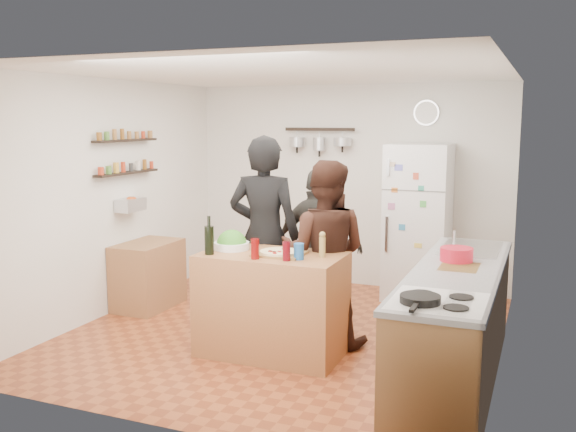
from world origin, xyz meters
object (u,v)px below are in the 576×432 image
at_px(wall_clock, 426,113).
at_px(wine_bottle, 209,240).
at_px(person_back, 318,246).
at_px(person_left, 264,236).
at_px(side_table, 148,275).
at_px(pepper_mill, 322,247).
at_px(counter_run, 455,327).
at_px(salad_bowl, 232,246).
at_px(red_bowl, 457,254).
at_px(fridge, 418,222).
at_px(skillet, 420,299).
at_px(salt_canister, 299,251).
at_px(prep_island, 272,304).
at_px(person_center, 324,253).

bearing_deg(wall_clock, wine_bottle, -115.35).
bearing_deg(wine_bottle, person_back, 65.32).
xyz_separation_m(person_left, side_table, (-1.55, 0.28, -0.60)).
height_order(pepper_mill, counter_run, pepper_mill).
bearing_deg(salad_bowl, side_table, 152.55).
bearing_deg(red_bowl, fridge, 109.21).
bearing_deg(skillet, fridge, 101.02).
height_order(salt_canister, counter_run, salt_canister).
height_order(pepper_mill, person_left, person_left).
relative_size(salad_bowl, wall_clock, 1.08).
xyz_separation_m(prep_island, person_left, (-0.30, 0.51, 0.51)).
xyz_separation_m(pepper_mill, person_back, (-0.38, 0.97, -0.20)).
relative_size(person_left, counter_run, 0.73).
bearing_deg(prep_island, person_center, 51.73).
bearing_deg(wall_clock, person_center, -103.01).
relative_size(salad_bowl, side_table, 0.40).
bearing_deg(wall_clock, prep_island, -107.88).
bearing_deg(skillet, salt_canister, 142.06).
relative_size(counter_run, fridge, 1.46).
bearing_deg(salt_canister, fridge, 77.26).
height_order(salt_canister, person_center, person_center).
relative_size(wine_bottle, fridge, 0.14).
relative_size(pepper_mill, person_left, 0.09).
xyz_separation_m(pepper_mill, side_table, (-2.30, 0.74, -0.63)).
distance_m(wine_bottle, person_left, 0.76).
xyz_separation_m(person_center, wall_clock, (0.51, 2.19, 1.29)).
height_order(person_back, fridge, fridge).
relative_size(salt_canister, wall_clock, 0.46).
distance_m(person_center, counter_run, 1.39).
bearing_deg(fridge, wall_clock, 90.00).
distance_m(prep_island, skillet, 1.89).
height_order(salt_canister, skillet, salt_canister).
distance_m(red_bowl, fridge, 2.13).
bearing_deg(side_table, person_left, -10.39).
height_order(prep_island, salt_canister, salt_canister).
xyz_separation_m(wine_bottle, fridge, (1.34, 2.51, -0.13)).
bearing_deg(skillet, person_back, 124.46).
xyz_separation_m(person_left, red_bowl, (1.84, -0.23, 0.01)).
relative_size(counter_run, red_bowl, 9.79).
distance_m(salad_bowl, person_center, 0.85).
relative_size(wine_bottle, person_back, 0.16).
bearing_deg(pepper_mill, wall_clock, 81.27).
bearing_deg(pepper_mill, person_center, 106.33).
xyz_separation_m(salt_canister, fridge, (0.54, 2.41, -0.08)).
relative_size(skillet, fridge, 0.14).
bearing_deg(person_left, fridge, -130.58).
bearing_deg(salt_canister, person_left, 133.70).
xyz_separation_m(wine_bottle, red_bowl, (2.04, 0.50, -0.06)).
bearing_deg(skillet, person_center, 127.96).
bearing_deg(wine_bottle, red_bowl, 13.68).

